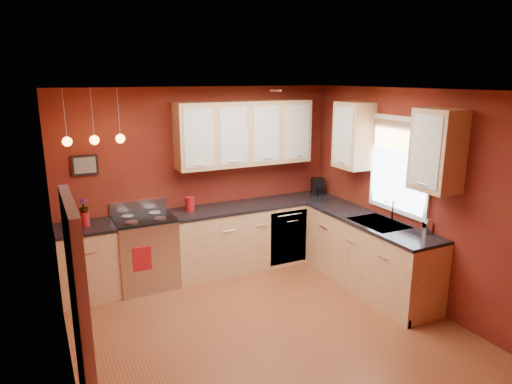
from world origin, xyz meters
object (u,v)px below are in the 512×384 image
gas_range (146,251)px  red_canister (190,204)px  soap_pump (428,225)px  sink (379,225)px  coffee_maker (318,187)px

gas_range → red_canister: size_ratio=5.59×
gas_range → red_canister: 0.86m
gas_range → soap_pump: (2.87, -2.05, 0.55)m
gas_range → sink: (2.62, -1.50, 0.43)m
coffee_maker → soap_pump: size_ratio=1.37×
red_canister → coffee_maker: coffee_maker is taller
gas_range → sink: sink is taller
red_canister → soap_pump: red_canister is taller
coffee_maker → soap_pump: coffee_maker is taller
gas_range → coffee_maker: (2.73, 0.04, 0.58)m
soap_pump → gas_range: bearing=144.5°
gas_range → sink: size_ratio=1.59×
gas_range → coffee_maker: 2.79m
red_canister → coffee_maker: (2.08, -0.01, 0.02)m
gas_range → soap_pump: 3.57m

